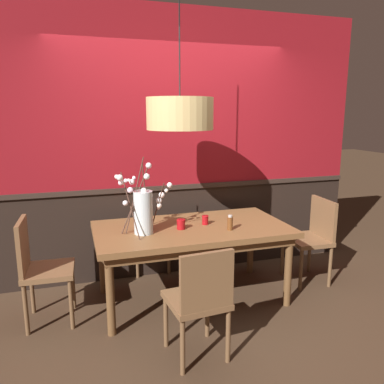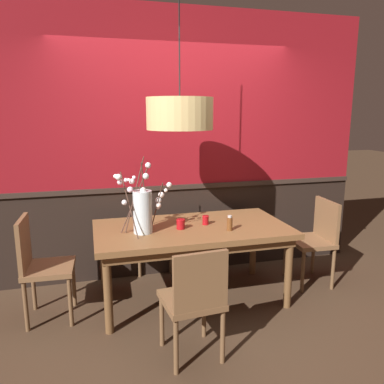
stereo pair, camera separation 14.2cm
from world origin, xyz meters
The scene contains 13 objects.
ground_plane centered at (0.00, 0.00, 0.00)m, with size 24.00×24.00×0.00m, color #422D1E.
back_wall centered at (0.00, 0.73, 1.42)m, with size 4.33×0.14×2.86m.
dining_table centered at (0.00, 0.00, 0.65)m, with size 1.81×0.97×0.74m.
chair_far_side_left centered at (-0.25, 0.87, 0.51)m, with size 0.42×0.40×0.90m.
chair_near_side_left centered at (-0.23, -0.92, 0.50)m, with size 0.45×0.45×0.88m.
chair_head_west_end centered at (-1.36, -0.01, 0.53)m, with size 0.43×0.44×0.93m.
chair_head_east_end centered at (1.36, 0.02, 0.52)m, with size 0.42×0.48×0.90m.
chair_far_side_right centered at (0.27, 0.91, 0.49)m, with size 0.43×0.46×0.87m.
vase_with_blossoms centered at (-0.47, -0.06, 0.94)m, with size 0.52×0.37×0.66m.
candle_holder_nearer_center centered at (0.14, 0.03, 0.78)m, with size 0.07×0.07×0.09m.
candle_holder_nearer_edge centered at (-0.12, -0.04, 0.78)m, with size 0.08×0.08×0.09m.
condiment_bottle centered at (0.30, -0.21, 0.80)m, with size 0.05×0.05×0.14m.
pendant_lamp centered at (-0.11, 0.00, 1.78)m, with size 0.59×0.59×1.22m.
Camera 2 is at (-0.91, -3.34, 1.80)m, focal length 35.79 mm.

